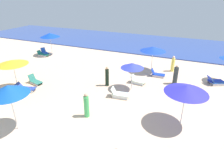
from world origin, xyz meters
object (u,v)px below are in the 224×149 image
at_px(umbrella_7, 153,49).
at_px(beachgoer_0, 176,75).
at_px(lounge_chair_5_0, 43,54).
at_px(beachgoer_1, 173,64).
at_px(lounge_chair_3_1, 138,81).
at_px(lounge_chair_2_0, 215,81).
at_px(lounge_chair_3_0, 120,94).
at_px(umbrella_5, 50,35).
at_px(umbrella_0, 12,62).
at_px(beachgoer_4, 86,106).
at_px(beachgoer_2, 107,77).
at_px(lounge_chair_5_1, 45,52).
at_px(lounge_chair_0_1, 35,81).
at_px(lounge_chair_7_0, 157,74).
at_px(umbrella_3, 132,65).
at_px(umbrella_1, 186,89).
at_px(umbrella_6, 8,90).
at_px(lounge_chair_0_0, 26,88).

relative_size(umbrella_7, beachgoer_0, 1.46).
relative_size(lounge_chair_5_0, beachgoer_1, 0.95).
bearing_deg(lounge_chair_3_1, lounge_chair_2_0, -60.71).
relative_size(lounge_chair_3_0, umbrella_5, 0.52).
xyz_separation_m(umbrella_0, beachgoer_4, (6.97, -0.92, -1.58)).
bearing_deg(beachgoer_2, umbrella_0, -67.35).
bearing_deg(lounge_chair_5_0, umbrella_0, -149.56).
bearing_deg(umbrella_5, lounge_chair_5_1, -161.58).
distance_m(lounge_chair_0_1, umbrella_7, 11.12).
distance_m(lounge_chair_3_1, lounge_chair_7_0, 2.49).
xyz_separation_m(lounge_chair_3_1, beachgoer_0, (2.95, 1.20, 0.53)).
height_order(lounge_chair_0_1, umbrella_3, umbrella_3).
bearing_deg(lounge_chair_5_0, lounge_chair_5_1, 21.72).
xyz_separation_m(umbrella_1, umbrella_6, (-8.59, -4.21, 0.20)).
relative_size(lounge_chair_0_1, umbrella_3, 0.61).
xyz_separation_m(lounge_chair_3_1, lounge_chair_7_0, (1.28, 2.13, -0.01)).
bearing_deg(umbrella_5, lounge_chair_3_1, -16.56).
distance_m(lounge_chair_2_0, umbrella_3, 7.54).
distance_m(lounge_chair_0_0, lounge_chair_7_0, 11.47).
height_order(lounge_chair_0_0, beachgoer_0, beachgoer_0).
xyz_separation_m(umbrella_1, beachgoer_4, (-5.52, -1.58, -1.57)).
bearing_deg(umbrella_6, lounge_chair_5_1, 125.55).
bearing_deg(umbrella_3, umbrella_5, 157.97).
relative_size(umbrella_0, lounge_chair_3_1, 1.87).
xyz_separation_m(lounge_chair_3_0, umbrella_5, (-11.61, 6.44, 2.22)).
relative_size(lounge_chair_0_1, lounge_chair_3_1, 1.02).
height_order(lounge_chair_3_0, beachgoer_4, beachgoer_4).
height_order(lounge_chair_0_1, umbrella_5, umbrella_5).
bearing_deg(beachgoer_1, umbrella_6, -38.50).
height_order(lounge_chair_3_0, lounge_chair_5_0, lounge_chair_3_0).
height_order(umbrella_0, beachgoer_4, umbrella_0).
distance_m(umbrella_1, beachgoer_1, 8.62).
bearing_deg(lounge_chair_7_0, beachgoer_1, -32.68).
bearing_deg(beachgoer_0, umbrella_7, -97.60).
distance_m(umbrella_3, umbrella_6, 8.56).
distance_m(umbrella_7, lounge_chair_7_0, 2.47).
bearing_deg(beachgoer_1, umbrella_3, -34.95).
height_order(lounge_chair_5_1, umbrella_7, umbrella_7).
height_order(umbrella_3, lounge_chair_5_0, umbrella_3).
distance_m(lounge_chair_0_1, lounge_chair_2_0, 15.44).
distance_m(umbrella_5, beachgoer_0, 15.44).
bearing_deg(umbrella_6, lounge_chair_3_1, 61.11).
bearing_deg(beachgoer_4, lounge_chair_5_0, -111.54).
xyz_separation_m(lounge_chair_3_0, umbrella_7, (1.03, 6.08, 2.00)).
bearing_deg(umbrella_1, lounge_chair_5_0, 157.37).
xyz_separation_m(lounge_chair_5_0, umbrella_7, (13.35, 0.54, 2.03)).
distance_m(umbrella_0, umbrella_7, 12.20).
distance_m(umbrella_0, lounge_chair_5_0, 9.04).
bearing_deg(umbrella_5, beachgoer_4, -41.87).
relative_size(lounge_chair_0_1, lounge_chair_7_0, 1.06).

